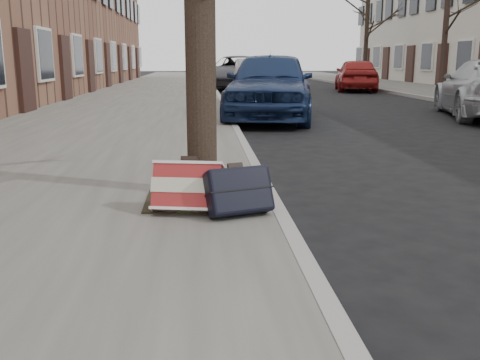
{
  "coord_description": "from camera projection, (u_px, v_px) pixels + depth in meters",
  "views": [
    {
      "loc": [
        -1.91,
        -3.57,
        1.39
      ],
      "look_at": [
        -1.59,
        0.8,
        0.39
      ],
      "focal_mm": 40.0,
      "sensor_mm": 36.0,
      "label": 1
    }
  ],
  "objects": [
    {
      "name": "suitcase_navy",
      "position": [
        239.0,
        190.0,
        4.39
      ],
      "size": [
        0.62,
        0.48,
        0.43
      ],
      "primitive_type": "cube",
      "rotation": [
        -0.42,
        0.0,
        0.34
      ],
      "color": "black",
      "rests_on": "near_sidewalk"
    },
    {
      "name": "tree_far_c",
      "position": [
        366.0,
        36.0,
        29.18
      ],
      "size": [
        0.23,
        0.23,
        4.92
      ],
      "primitive_type": "cylinder",
      "color": "black",
      "rests_on": "far_sidewalk"
    },
    {
      "name": "car_near_back",
      "position": [
        237.0,
        73.0,
        24.73
      ],
      "size": [
        3.97,
        5.99,
        1.53
      ],
      "primitive_type": "imported",
      "rotation": [
        0.0,
        0.0,
        -0.28
      ],
      "color": "#3C3C42",
      "rests_on": "ground"
    },
    {
      "name": "ground",
      "position": [
        464.0,
        253.0,
        3.92
      ],
      "size": [
        120.0,
        120.0,
        0.0
      ],
      "primitive_type": "plane",
      "color": "black",
      "rests_on": "ground"
    },
    {
      "name": "car_near_mid",
      "position": [
        264.0,
        84.0,
        15.04
      ],
      "size": [
        1.52,
        4.25,
        1.4
      ],
      "primitive_type": "imported",
      "rotation": [
        0.0,
        0.0,
        -0.01
      ],
      "color": "#AEB2B6",
      "rests_on": "ground"
    },
    {
      "name": "car_near_front",
      "position": [
        271.0,
        85.0,
        12.32
      ],
      "size": [
        2.73,
        4.95,
        1.59
      ],
      "primitive_type": "imported",
      "rotation": [
        0.0,
        0.0,
        -0.19
      ],
      "color": "navy",
      "rests_on": "ground"
    },
    {
      "name": "suitcase_red",
      "position": [
        188.0,
        187.0,
        4.46
      ],
      "size": [
        0.62,
        0.41,
        0.44
      ],
      "primitive_type": "cube",
      "rotation": [
        -0.42,
        0.0,
        -0.17
      ],
      "color": "maroon",
      "rests_on": "near_sidewalk"
    },
    {
      "name": "far_sidewalk",
      "position": [
        473.0,
        97.0,
        19.05
      ],
      "size": [
        4.0,
        70.0,
        0.12
      ],
      "primitive_type": "cube",
      "color": "slate",
      "rests_on": "ground"
    },
    {
      "name": "near_sidewalk",
      "position": [
        148.0,
        99.0,
        18.23
      ],
      "size": [
        5.0,
        70.0,
        0.12
      ],
      "primitive_type": "cube",
      "color": "slate",
      "rests_on": "ground"
    },
    {
      "name": "car_far_back",
      "position": [
        356.0,
        75.0,
        23.41
      ],
      "size": [
        2.46,
        4.41,
        1.42
      ],
      "primitive_type": "imported",
      "rotation": [
        0.0,
        0.0,
        2.94
      ],
      "color": "maroon",
      "rests_on": "ground"
    },
    {
      "name": "tree_far_b",
      "position": [
        446.0,
        21.0,
        19.73
      ],
      "size": [
        0.21,
        0.21,
        5.23
      ],
      "primitive_type": "cylinder",
      "color": "black",
      "rests_on": "far_sidewalk"
    },
    {
      "name": "dirt_patch",
      "position": [
        193.0,
        199.0,
        4.92
      ],
      "size": [
        0.85,
        0.85,
        0.02
      ],
      "primitive_type": "cube",
      "color": "black",
      "rests_on": "near_sidewalk"
    }
  ]
}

